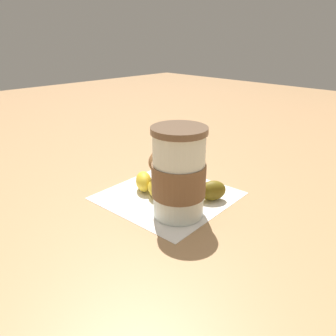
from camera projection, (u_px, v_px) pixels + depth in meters
ground_plane at (168, 196)px, 0.62m from camera, size 3.00×3.00×0.00m
paper_napkin at (168, 195)px, 0.62m from camera, size 0.23×0.23×0.00m
coffee_cup at (179, 174)px, 0.53m from camera, size 0.09×0.09×0.15m
muffin at (171, 167)px, 0.62m from camera, size 0.08×0.08×0.09m
banana at (175, 189)px, 0.60m from camera, size 0.17×0.12×0.04m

